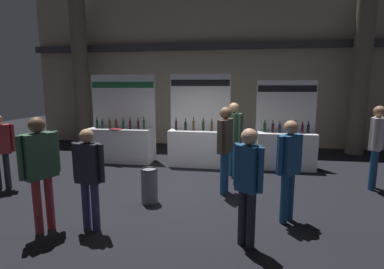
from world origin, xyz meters
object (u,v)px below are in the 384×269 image
(exhibitor_booth_1, at_px, (199,143))
(visitor_1, at_px, (376,140))
(trash_bin, at_px, (149,186))
(visitor_0, at_px, (40,163))
(visitor_9, at_px, (233,132))
(exhibitor_booth_2, at_px, (286,146))
(exhibitor_booth_0, at_px, (121,141))
(visitor_6, at_px, (89,172))
(visitor_4, at_px, (289,163))
(visitor_5, at_px, (225,142))
(visitor_2, at_px, (248,180))

(exhibitor_booth_1, height_order, visitor_1, exhibitor_booth_1)
(trash_bin, xyz_separation_m, visitor_0, (-1.28, -1.35, 0.75))
(visitor_1, bearing_deg, visitor_9, -64.63)
(exhibitor_booth_2, xyz_separation_m, visitor_1, (1.66, -1.41, 0.50))
(exhibitor_booth_0, bearing_deg, exhibitor_booth_2, 0.14)
(visitor_6, bearing_deg, exhibitor_booth_2, -121.77)
(exhibitor_booth_2, bearing_deg, visitor_0, -134.72)
(exhibitor_booth_0, xyz_separation_m, exhibitor_booth_2, (4.76, 0.01, -0.02))
(visitor_4, height_order, visitor_5, visitor_5)
(visitor_1, distance_m, visitor_5, 3.31)
(visitor_1, bearing_deg, visitor_4, -14.27)
(visitor_0, bearing_deg, visitor_1, 141.78)
(exhibitor_booth_0, distance_m, visitor_1, 6.58)
(visitor_2, bearing_deg, visitor_1, -97.14)
(visitor_5, xyz_separation_m, visitor_6, (-1.99, -1.94, -0.15))
(exhibitor_booth_2, distance_m, visitor_1, 2.23)
(exhibitor_booth_0, xyz_separation_m, visitor_9, (3.34, -0.97, 0.50))
(exhibitor_booth_0, distance_m, exhibitor_booth_1, 2.36)
(trash_bin, bearing_deg, visitor_4, -9.53)
(trash_bin, height_order, visitor_2, visitor_2)
(exhibitor_booth_0, bearing_deg, visitor_9, -16.20)
(visitor_6, bearing_deg, exhibitor_booth_0, -64.77)
(exhibitor_booth_1, bearing_deg, exhibitor_booth_0, 178.35)
(visitor_4, distance_m, visitor_5, 1.60)
(visitor_0, relative_size, visitor_5, 0.98)
(visitor_4, distance_m, visitor_9, 2.55)
(trash_bin, bearing_deg, exhibitor_booth_1, 78.79)
(trash_bin, xyz_separation_m, visitor_4, (2.50, -0.42, 0.67))
(exhibitor_booth_2, distance_m, visitor_6, 5.46)
(exhibitor_booth_0, distance_m, visitor_0, 4.33)
(trash_bin, xyz_separation_m, visitor_5, (1.41, 0.74, 0.76))
(visitor_4, bearing_deg, exhibitor_booth_0, -84.55)
(exhibitor_booth_1, distance_m, exhibitor_booth_2, 2.41)
(trash_bin, relative_size, visitor_2, 0.41)
(visitor_2, relative_size, visitor_9, 0.91)
(visitor_0, distance_m, visitor_6, 0.73)
(exhibitor_booth_1, distance_m, visitor_2, 4.35)
(exhibitor_booth_0, relative_size, exhibitor_booth_1, 1.00)
(exhibitor_booth_0, bearing_deg, visitor_0, -83.16)
(exhibitor_booth_1, bearing_deg, visitor_5, -68.29)
(exhibitor_booth_0, relative_size, visitor_4, 1.51)
(exhibitor_booth_0, relative_size, exhibitor_booth_2, 1.07)
(visitor_4, bearing_deg, visitor_5, -93.40)
(visitor_1, height_order, visitor_6, visitor_1)
(exhibitor_booth_1, relative_size, visitor_4, 1.51)
(visitor_1, relative_size, visitor_5, 1.00)
(exhibitor_booth_1, xyz_separation_m, exhibitor_booth_2, (2.40, 0.08, -0.03))
(visitor_2, relative_size, visitor_5, 0.92)
(trash_bin, distance_m, visitor_9, 2.62)
(visitor_1, bearing_deg, visitor_6, -29.08)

